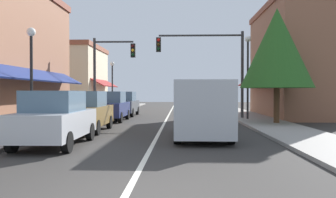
{
  "coord_description": "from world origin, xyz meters",
  "views": [
    {
      "loc": [
        0.92,
        -5.62,
        1.72
      ],
      "look_at": [
        0.19,
        14.62,
        1.34
      ],
      "focal_mm": 38.39,
      "sensor_mm": 36.0,
      "label": 1
    }
  ],
  "objects": [
    {
      "name": "street_lamp_right_mid",
      "position": [
        4.94,
        16.1,
        3.4
      ],
      "size": [
        0.36,
        0.36,
        5.1
      ],
      "color": "black",
      "rests_on": "ground"
    },
    {
      "name": "traffic_signal_mast_arm",
      "position": [
        2.86,
        17.17,
        3.85
      ],
      "size": [
        5.53,
        0.5,
        5.58
      ],
      "color": "#333333",
      "rests_on": "ground"
    },
    {
      "name": "storefront_right_block",
      "position": [
        8.88,
        20.0,
        3.91
      ],
      "size": [
        5.47,
        10.2,
        7.82
      ],
      "color": "#8E5B42",
      "rests_on": "ground"
    },
    {
      "name": "street_lamp_left_far",
      "position": [
        -4.97,
        24.98,
        2.97
      ],
      "size": [
        0.36,
        0.36,
        4.36
      ],
      "color": "black",
      "rests_on": "ground"
    },
    {
      "name": "ground_plane",
      "position": [
        0.0,
        18.0,
        0.0
      ],
      "size": [
        80.0,
        80.0,
        0.0
      ],
      "primitive_type": "plane",
      "color": "#33302D"
    },
    {
      "name": "van_in_lane",
      "position": [
        1.7,
        7.88,
        1.15
      ],
      "size": [
        2.04,
        5.2,
        2.12
      ],
      "rotation": [
        0.0,
        0.0,
        -0.01
      ],
      "color": "#B2B7BC",
      "rests_on": "ground"
    },
    {
      "name": "tree_right_near",
      "position": [
        5.95,
        13.42,
        4.04
      ],
      "size": [
        3.81,
        3.81,
        6.14
      ],
      "color": "#4C331E",
      "rests_on": "ground"
    },
    {
      "name": "sidewalk_left",
      "position": [
        -5.5,
        18.0,
        0.06
      ],
      "size": [
        2.6,
        56.0,
        0.12
      ],
      "primitive_type": "cube",
      "color": "gray",
      "rests_on": "ground"
    },
    {
      "name": "storefront_far_left",
      "position": [
        -9.39,
        28.0,
        3.05
      ],
      "size": [
        6.51,
        8.2,
        6.1
      ],
      "color": "beige",
      "rests_on": "ground"
    },
    {
      "name": "traffic_signal_left_corner",
      "position": [
        -3.87,
        17.91,
        3.49
      ],
      "size": [
        2.83,
        0.5,
        5.3
      ],
      "color": "#333333",
      "rests_on": "ground"
    },
    {
      "name": "lane_center_stripe",
      "position": [
        0.0,
        18.0,
        0.0
      ],
      "size": [
        0.14,
        52.0,
        0.01
      ],
      "primitive_type": "cube",
      "color": "silver",
      "rests_on": "ground"
    },
    {
      "name": "parked_car_far_left",
      "position": [
        -3.23,
        20.41,
        0.88
      ],
      "size": [
        1.83,
        4.13,
        1.77
      ],
      "rotation": [
        0.0,
        0.0,
        -0.02
      ],
      "color": "#4C5156",
      "rests_on": "ground"
    },
    {
      "name": "parked_car_third_left",
      "position": [
        -3.26,
        15.62,
        0.88
      ],
      "size": [
        1.79,
        4.1,
        1.77
      ],
      "rotation": [
        0.0,
        0.0,
        0.0
      ],
      "color": "navy",
      "rests_on": "ground"
    },
    {
      "name": "parked_car_second_left",
      "position": [
        -3.25,
        9.91,
        0.88
      ],
      "size": [
        1.82,
        4.12,
        1.77
      ],
      "rotation": [
        0.0,
        0.0,
        0.01
      ],
      "color": "brown",
      "rests_on": "ground"
    },
    {
      "name": "street_lamp_left_near",
      "position": [
        -5.18,
        8.81,
        2.98
      ],
      "size": [
        0.36,
        0.36,
        4.36
      ],
      "color": "black",
      "rests_on": "ground"
    },
    {
      "name": "sidewalk_right",
      "position": [
        5.5,
        18.0,
        0.06
      ],
      "size": [
        2.6,
        56.0,
        0.12
      ],
      "primitive_type": "cube",
      "color": "gray",
      "rests_on": "ground"
    },
    {
      "name": "parked_car_nearest_left",
      "position": [
        -3.1,
        5.7,
        0.88
      ],
      "size": [
        1.83,
        4.12,
        1.77
      ],
      "rotation": [
        0.0,
        0.0,
        0.01
      ],
      "color": "#B7BABF",
      "rests_on": "ground"
    }
  ]
}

